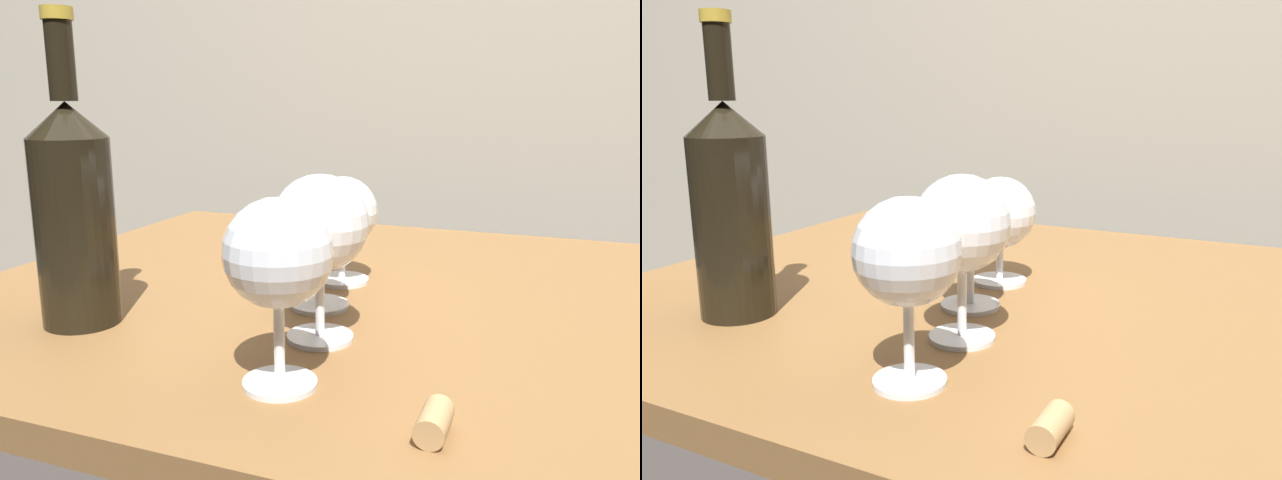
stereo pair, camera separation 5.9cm
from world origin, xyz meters
TOP-DOWN VIEW (x-y plane):
  - dining_table at (0.00, 0.00)m, footprint 1.10×0.78m
  - wine_glass_port at (-0.06, -0.27)m, footprint 0.09×0.09m
  - wine_glass_cabernet at (-0.07, -0.16)m, footprint 0.09×0.09m
  - wine_glass_amber at (-0.10, -0.08)m, footprint 0.08×0.08m
  - wine_glass_merlot at (-0.11, 0.03)m, footprint 0.09×0.09m
  - wine_bottle at (-0.32, -0.21)m, footprint 0.08×0.08m
  - cork at (0.07, -0.30)m, footprint 0.02×0.04m

SIDE VIEW (x-z plane):
  - dining_table at x=0.00m, z-range 0.26..1.01m
  - cork at x=0.07m, z-range 0.75..0.77m
  - wine_glass_amber at x=-0.10m, z-range 0.77..0.90m
  - wine_glass_merlot at x=-0.11m, z-range 0.77..0.90m
  - wine_glass_port at x=-0.06m, z-range 0.78..0.94m
  - wine_glass_cabernet at x=-0.07m, z-range 0.78..0.94m
  - wine_bottle at x=-0.32m, z-range 0.71..1.03m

